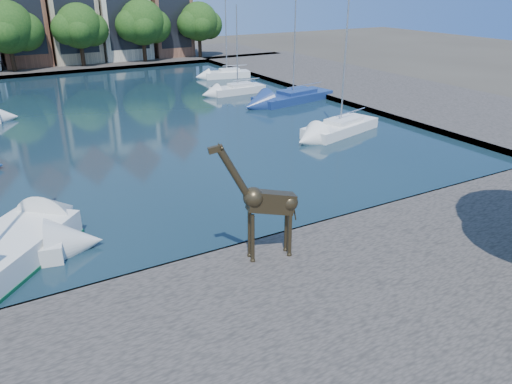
# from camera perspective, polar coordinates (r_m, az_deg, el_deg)

# --- Properties ---
(ground) EXTENTS (160.00, 160.00, 0.00)m
(ground) POSITION_cam_1_polar(r_m,az_deg,el_deg) (21.98, 4.32, -5.28)
(ground) COLOR #38332B
(ground) RESTS_ON ground
(water_basin) EXTENTS (38.00, 50.00, 0.08)m
(water_basin) POSITION_cam_1_polar(r_m,az_deg,el_deg) (42.69, -14.09, 8.27)
(water_basin) COLOR black
(water_basin) RESTS_ON ground
(near_quay) EXTENTS (50.00, 14.00, 0.50)m
(near_quay) POSITION_cam_1_polar(r_m,az_deg,el_deg) (17.44, 17.64, -13.82)
(near_quay) COLOR #4C4542
(near_quay) RESTS_ON ground
(far_quay) EXTENTS (60.00, 16.00, 0.50)m
(far_quay) POSITION_cam_1_polar(r_m,az_deg,el_deg) (73.47, -21.52, 13.52)
(far_quay) COLOR #4C4542
(far_quay) RESTS_ON ground
(right_quay) EXTENTS (14.00, 52.00, 0.50)m
(right_quay) POSITION_cam_1_polar(r_m,az_deg,el_deg) (54.73, 12.29, 11.80)
(right_quay) COLOR #4C4542
(right_quay) RESTS_ON ground
(townhouse_east_inner) EXTENTS (5.94, 9.18, 15.79)m
(townhouse_east_inner) POSITION_cam_1_polar(r_m,az_deg,el_deg) (73.13, -20.78, 19.53)
(townhouse_east_inner) COLOR tan
(townhouse_east_inner) RESTS_ON far_quay
(townhouse_east_end) EXTENTS (5.44, 9.18, 14.43)m
(townhouse_east_end) POSITION_cam_1_polar(r_m,az_deg,el_deg) (76.55, -10.57, 20.17)
(townhouse_east_end) COLOR brown
(townhouse_east_end) RESTS_ON far_quay
(far_tree_mid_west) EXTENTS (7.80, 6.00, 8.00)m
(far_tree_mid_west) POSITION_cam_1_polar(r_m,az_deg,el_deg) (66.81, -26.47, 16.35)
(far_tree_mid_west) COLOR #332114
(far_tree_mid_west) RESTS_ON far_quay
(far_tree_mid_east) EXTENTS (7.02, 5.40, 7.52)m
(far_tree_mid_east) POSITION_cam_1_polar(r_m,az_deg,el_deg) (67.91, -19.50, 17.31)
(far_tree_mid_east) COLOR #332114
(far_tree_mid_east) RESTS_ON far_quay
(far_tree_east) EXTENTS (7.54, 5.80, 7.84)m
(far_tree_east) POSITION_cam_1_polar(r_m,az_deg,el_deg) (69.89, -12.79, 18.23)
(far_tree_east) COLOR #332114
(far_tree_east) RESTS_ON far_quay
(far_tree_far_east) EXTENTS (6.76, 5.20, 7.36)m
(far_tree_far_east) POSITION_cam_1_polar(r_m,az_deg,el_deg) (72.72, -6.47, 18.66)
(far_tree_far_east) COLOR #332114
(far_tree_far_east) RESTS_ON far_quay
(giraffe_statue) EXTENTS (3.28, 1.05, 4.71)m
(giraffe_statue) POSITION_cam_1_polar(r_m,az_deg,el_deg) (18.50, 1.01, -1.18)
(giraffe_statue) COLOR #352B1A
(giraffe_statue) RESTS_ON near_quay
(sailboat_right_a) EXTENTS (6.88, 3.93, 10.36)m
(sailboat_right_a) POSITION_cam_1_polar(r_m,az_deg,el_deg) (37.34, 9.63, 7.53)
(sailboat_right_a) COLOR white
(sailboat_right_a) RESTS_ON water_basin
(sailboat_right_b) EXTENTS (8.25, 4.10, 12.07)m
(sailboat_right_b) POSITION_cam_1_polar(r_m,az_deg,el_deg) (47.11, 4.26, 10.96)
(sailboat_right_b) COLOR navy
(sailboat_right_b) RESTS_ON water_basin
(sailboat_right_c) EXTENTS (5.50, 2.09, 8.28)m
(sailboat_right_c) POSITION_cam_1_polar(r_m,az_deg,el_deg) (50.49, -2.12, 11.79)
(sailboat_right_c) COLOR silver
(sailboat_right_c) RESTS_ON water_basin
(sailboat_right_d) EXTENTS (5.39, 2.82, 9.09)m
(sailboat_right_d) POSITION_cam_1_polar(r_m,az_deg,el_deg) (59.10, -3.35, 13.46)
(sailboat_right_d) COLOR white
(sailboat_right_d) RESTS_ON water_basin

